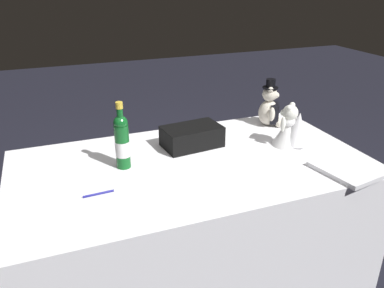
{
  "coord_description": "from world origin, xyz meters",
  "views": [
    {
      "loc": [
        0.61,
        1.6,
        1.61
      ],
      "look_at": [
        0.0,
        0.0,
        0.85
      ],
      "focal_mm": 36.26,
      "sensor_mm": 36.0,
      "label": 1
    }
  ],
  "objects_px": {
    "teddy_bear_bride": "(291,128)",
    "teddy_bear_groom": "(270,108)",
    "guestbook": "(344,170)",
    "champagne_bottle": "(122,141)",
    "signing_pen": "(97,194)",
    "gift_case_black": "(192,136)"
  },
  "relations": [
    {
      "from": "teddy_bear_groom",
      "to": "signing_pen",
      "type": "height_order",
      "value": "teddy_bear_groom"
    },
    {
      "from": "teddy_bear_groom",
      "to": "teddy_bear_bride",
      "type": "height_order",
      "value": "teddy_bear_groom"
    },
    {
      "from": "teddy_bear_bride",
      "to": "signing_pen",
      "type": "relative_size",
      "value": 1.7
    },
    {
      "from": "champagne_bottle",
      "to": "guestbook",
      "type": "relative_size",
      "value": 1.16
    },
    {
      "from": "signing_pen",
      "to": "guestbook",
      "type": "distance_m",
      "value": 1.13
    },
    {
      "from": "gift_case_black",
      "to": "guestbook",
      "type": "distance_m",
      "value": 0.78
    },
    {
      "from": "champagne_bottle",
      "to": "gift_case_black",
      "type": "distance_m",
      "value": 0.42
    },
    {
      "from": "gift_case_black",
      "to": "guestbook",
      "type": "relative_size",
      "value": 1.15
    },
    {
      "from": "teddy_bear_bride",
      "to": "teddy_bear_groom",
      "type": "bearing_deg",
      "value": -100.82
    },
    {
      "from": "teddy_bear_bride",
      "to": "champagne_bottle",
      "type": "relative_size",
      "value": 0.72
    },
    {
      "from": "guestbook",
      "to": "champagne_bottle",
      "type": "bearing_deg",
      "value": -34.03
    },
    {
      "from": "teddy_bear_groom",
      "to": "champagne_bottle",
      "type": "bearing_deg",
      "value": 14.08
    },
    {
      "from": "champagne_bottle",
      "to": "guestbook",
      "type": "bearing_deg",
      "value": 155.91
    },
    {
      "from": "teddy_bear_groom",
      "to": "teddy_bear_bride",
      "type": "xyz_separation_m",
      "value": [
        0.06,
        0.31,
        -0.01
      ]
    },
    {
      "from": "champagne_bottle",
      "to": "guestbook",
      "type": "height_order",
      "value": "champagne_bottle"
    },
    {
      "from": "guestbook",
      "to": "teddy_bear_bride",
      "type": "bearing_deg",
      "value": -90.17
    },
    {
      "from": "teddy_bear_groom",
      "to": "signing_pen",
      "type": "relative_size",
      "value": 2.09
    },
    {
      "from": "teddy_bear_bride",
      "to": "champagne_bottle",
      "type": "distance_m",
      "value": 0.9
    },
    {
      "from": "champagne_bottle",
      "to": "guestbook",
      "type": "distance_m",
      "value": 1.05
    },
    {
      "from": "teddy_bear_groom",
      "to": "gift_case_black",
      "type": "distance_m",
      "value": 0.57
    },
    {
      "from": "teddy_bear_bride",
      "to": "guestbook",
      "type": "height_order",
      "value": "teddy_bear_bride"
    },
    {
      "from": "teddy_bear_bride",
      "to": "champagne_bottle",
      "type": "height_order",
      "value": "champagne_bottle"
    }
  ]
}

